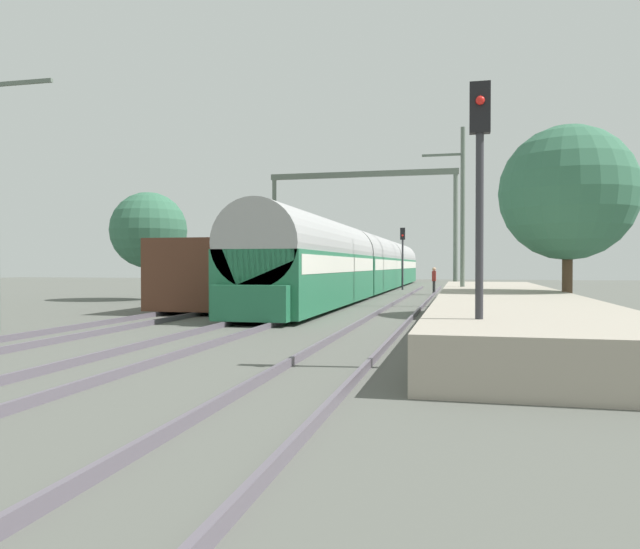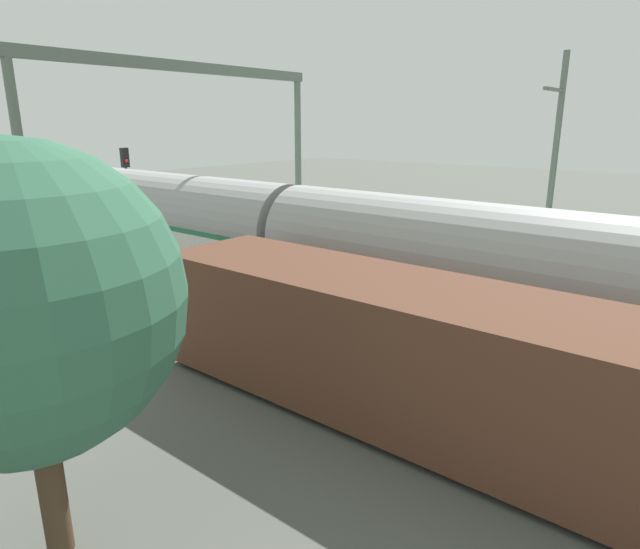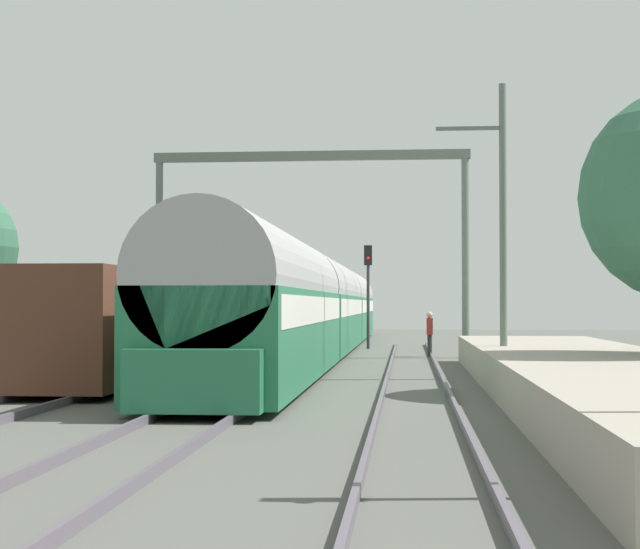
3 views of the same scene
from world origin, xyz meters
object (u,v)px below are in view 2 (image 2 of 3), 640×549
(person_crossing, at_px, (268,233))
(railway_signal_far, at_px, (127,184))
(freight_car, at_px, (436,361))
(passenger_train, at_px, (144,220))
(catenary_gantry, at_px, (190,129))

(person_crossing, bearing_deg, railway_signal_far, 22.58)
(freight_car, bearing_deg, passenger_train, 75.72)
(passenger_train, distance_m, person_crossing, 5.33)
(railway_signal_far, height_order, catenary_gantry, catenary_gantry)
(railway_signal_far, bearing_deg, person_crossing, -68.63)
(passenger_train, relative_size, railway_signal_far, 10.53)
(freight_car, relative_size, person_crossing, 7.51)
(passenger_train, height_order, person_crossing, passenger_train)
(passenger_train, xyz_separation_m, catenary_gantry, (0.00, -3.34, 3.63))
(passenger_train, xyz_separation_m, railway_signal_far, (1.92, 4.04, 1.04))
(passenger_train, bearing_deg, freight_car, -104.28)
(passenger_train, bearing_deg, person_crossing, -30.27)
(freight_car, height_order, railway_signal_far, railway_signal_far)
(person_crossing, relative_size, catenary_gantry, 0.14)
(railway_signal_far, distance_m, catenary_gantry, 8.05)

